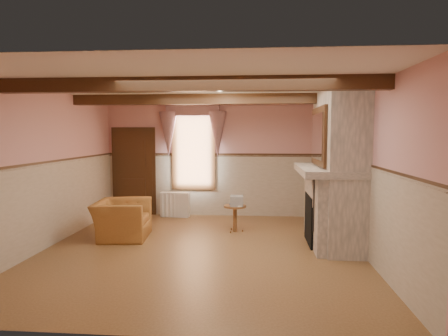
# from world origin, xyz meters

# --- Properties ---
(floor) EXTENTS (5.50, 6.00, 0.01)m
(floor) POSITION_xyz_m (0.00, 0.00, 0.00)
(floor) COLOR brown
(floor) RESTS_ON ground
(ceiling) EXTENTS (5.50, 6.00, 0.01)m
(ceiling) POSITION_xyz_m (0.00, 0.00, 2.80)
(ceiling) COLOR silver
(ceiling) RESTS_ON wall_back
(wall_back) EXTENTS (5.50, 0.02, 2.80)m
(wall_back) POSITION_xyz_m (0.00, 3.00, 1.40)
(wall_back) COLOR #D49493
(wall_back) RESTS_ON floor
(wall_front) EXTENTS (5.50, 0.02, 2.80)m
(wall_front) POSITION_xyz_m (0.00, -3.00, 1.40)
(wall_front) COLOR #D49493
(wall_front) RESTS_ON floor
(wall_left) EXTENTS (0.02, 6.00, 2.80)m
(wall_left) POSITION_xyz_m (-2.75, 0.00, 1.40)
(wall_left) COLOR #D49493
(wall_left) RESTS_ON floor
(wall_right) EXTENTS (0.02, 6.00, 2.80)m
(wall_right) POSITION_xyz_m (2.75, 0.00, 1.40)
(wall_right) COLOR #D49493
(wall_right) RESTS_ON floor
(wainscot) EXTENTS (5.50, 6.00, 1.50)m
(wainscot) POSITION_xyz_m (0.00, 0.00, 0.75)
(wainscot) COLOR beige
(wainscot) RESTS_ON floor
(chair_rail) EXTENTS (5.50, 6.00, 0.08)m
(chair_rail) POSITION_xyz_m (0.00, 0.00, 1.50)
(chair_rail) COLOR black
(chair_rail) RESTS_ON wainscot
(firebox) EXTENTS (0.20, 0.95, 0.90)m
(firebox) POSITION_xyz_m (2.00, 0.60, 0.45)
(firebox) COLOR black
(firebox) RESTS_ON floor
(armchair) EXTENTS (1.08, 1.21, 0.72)m
(armchair) POSITION_xyz_m (-1.64, 0.69, 0.36)
(armchair) COLOR #9E662D
(armchair) RESTS_ON floor
(side_table) EXTENTS (0.53, 0.53, 0.55)m
(side_table) POSITION_xyz_m (0.51, 1.36, 0.28)
(side_table) COLOR brown
(side_table) RESTS_ON floor
(book_stack) EXTENTS (0.27, 0.33, 0.20)m
(book_stack) POSITION_xyz_m (0.55, 1.32, 0.65)
(book_stack) COLOR #B7AD8C
(book_stack) RESTS_ON side_table
(radiator) EXTENTS (0.71, 0.24, 0.60)m
(radiator) POSITION_xyz_m (-1.02, 2.70, 0.30)
(radiator) COLOR silver
(radiator) RESTS_ON floor
(bowl) EXTENTS (0.38, 0.38, 0.09)m
(bowl) POSITION_xyz_m (2.24, 0.54, 1.47)
(bowl) COLOR brown
(bowl) RESTS_ON mantel
(mantel_clock) EXTENTS (0.14, 0.24, 0.20)m
(mantel_clock) POSITION_xyz_m (2.24, 1.23, 1.52)
(mantel_clock) COLOR black
(mantel_clock) RESTS_ON mantel
(oil_lamp) EXTENTS (0.11, 0.11, 0.28)m
(oil_lamp) POSITION_xyz_m (2.24, 1.02, 1.56)
(oil_lamp) COLOR gold
(oil_lamp) RESTS_ON mantel
(candle_red) EXTENTS (0.06, 0.06, 0.16)m
(candle_red) POSITION_xyz_m (2.24, -0.03, 1.50)
(candle_red) COLOR #A51419
(candle_red) RESTS_ON mantel
(jar_yellow) EXTENTS (0.06, 0.06, 0.12)m
(jar_yellow) POSITION_xyz_m (2.24, 0.13, 1.48)
(jar_yellow) COLOR yellow
(jar_yellow) RESTS_ON mantel
(fireplace) EXTENTS (0.85, 2.00, 2.80)m
(fireplace) POSITION_xyz_m (2.42, 0.60, 1.40)
(fireplace) COLOR gray
(fireplace) RESTS_ON floor
(mantel) EXTENTS (1.05, 2.05, 0.12)m
(mantel) POSITION_xyz_m (2.24, 0.60, 1.36)
(mantel) COLOR gray
(mantel) RESTS_ON fireplace
(overmantel_mirror) EXTENTS (0.06, 1.44, 1.04)m
(overmantel_mirror) POSITION_xyz_m (2.06, 0.60, 1.97)
(overmantel_mirror) COLOR silver
(overmantel_mirror) RESTS_ON fireplace
(door) EXTENTS (1.10, 0.10, 2.10)m
(door) POSITION_xyz_m (-2.10, 2.94, 1.05)
(door) COLOR black
(door) RESTS_ON floor
(window) EXTENTS (1.06, 0.08, 2.02)m
(window) POSITION_xyz_m (-0.60, 2.97, 1.65)
(window) COLOR white
(window) RESTS_ON wall_back
(window_drapes) EXTENTS (1.30, 0.14, 1.40)m
(window_drapes) POSITION_xyz_m (-0.60, 2.88, 2.25)
(window_drapes) COLOR gray
(window_drapes) RESTS_ON wall_back
(ceiling_beam_front) EXTENTS (5.50, 0.18, 0.20)m
(ceiling_beam_front) POSITION_xyz_m (0.00, -1.20, 2.70)
(ceiling_beam_front) COLOR black
(ceiling_beam_front) RESTS_ON ceiling
(ceiling_beam_back) EXTENTS (5.50, 0.18, 0.20)m
(ceiling_beam_back) POSITION_xyz_m (0.00, 1.20, 2.70)
(ceiling_beam_back) COLOR black
(ceiling_beam_back) RESTS_ON ceiling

